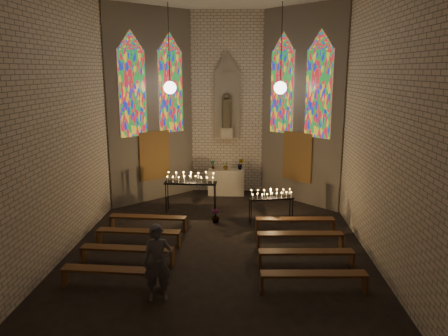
{
  "coord_description": "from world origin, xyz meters",
  "views": [
    {
      "loc": [
        0.66,
        -11.12,
        4.8
      ],
      "look_at": [
        0.1,
        1.37,
        1.98
      ],
      "focal_mm": 35.0,
      "sensor_mm": 36.0,
      "label": 1
    }
  ],
  "objects": [
    {
      "name": "floor",
      "position": [
        0.0,
        0.0,
        0.0
      ],
      "size": [
        12.0,
        12.0,
        0.0
      ],
      "primitive_type": "plane",
      "color": "black",
      "rests_on": "ground"
    },
    {
      "name": "room",
      "position": [
        -0.0,
        3.37,
        3.72
      ],
      "size": [
        8.22,
        12.43,
        7.0
      ],
      "color": "beige",
      "rests_on": "ground"
    },
    {
      "name": "altar",
      "position": [
        0.0,
        5.45,
        0.5
      ],
      "size": [
        1.4,
        0.6,
        1.0
      ],
      "primitive_type": "cube",
      "color": "beige",
      "rests_on": "ground"
    },
    {
      "name": "flower_vase_left",
      "position": [
        -0.53,
        5.51,
        1.18
      ],
      "size": [
        0.19,
        0.14,
        0.35
      ],
      "primitive_type": "imported",
      "rotation": [
        0.0,
        0.0,
        -0.07
      ],
      "color": "#4C723F",
      "rests_on": "altar"
    },
    {
      "name": "flower_vase_center",
      "position": [
        -0.01,
        5.43,
        1.17
      ],
      "size": [
        0.38,
        0.36,
        0.34
      ],
      "primitive_type": "imported",
      "rotation": [
        0.0,
        0.0,
        -0.38
      ],
      "color": "#4C723F",
      "rests_on": "altar"
    },
    {
      "name": "flower_vase_right",
      "position": [
        0.55,
        5.5,
        1.22
      ],
      "size": [
        0.27,
        0.23,
        0.44
      ],
      "primitive_type": "imported",
      "rotation": [
        0.0,
        0.0,
        -0.17
      ],
      "color": "#4C723F",
      "rests_on": "altar"
    },
    {
      "name": "aisle_flower_pot",
      "position": [
        -0.21,
        2.17,
        0.22
      ],
      "size": [
        0.26,
        0.26,
        0.44
      ],
      "primitive_type": "imported",
      "rotation": [
        0.0,
        0.0,
        -0.07
      ],
      "color": "#4C723F",
      "rests_on": "ground"
    },
    {
      "name": "votive_stand_left",
      "position": [
        -1.14,
        3.25,
        1.12
      ],
      "size": [
        1.8,
        0.49,
        1.31
      ],
      "rotation": [
        0.0,
        0.0,
        -0.04
      ],
      "color": "black",
      "rests_on": "ground"
    },
    {
      "name": "votive_stand_right",
      "position": [
        1.56,
        2.2,
        0.9
      ],
      "size": [
        1.47,
        0.61,
        1.05
      ],
      "rotation": [
        0.0,
        0.0,
        0.19
      ],
      "color": "black",
      "rests_on": "ground"
    },
    {
      "name": "pew_left_0",
      "position": [
        -2.23,
        1.39,
        0.37
      ],
      "size": [
        2.36,
        0.45,
        0.45
      ],
      "rotation": [
        0.0,
        0.0,
        -0.05
      ],
      "color": "#4E2D16",
      "rests_on": "ground"
    },
    {
      "name": "pew_right_0",
      "position": [
        2.23,
        1.39,
        0.37
      ],
      "size": [
        2.36,
        0.45,
        0.45
      ],
      "rotation": [
        0.0,
        0.0,
        0.05
      ],
      "color": "#4E2D16",
      "rests_on": "ground"
    },
    {
      "name": "pew_left_1",
      "position": [
        -2.23,
        0.19,
        0.37
      ],
      "size": [
        2.36,
        0.45,
        0.45
      ],
      "rotation": [
        0.0,
        0.0,
        -0.05
      ],
      "color": "#4E2D16",
      "rests_on": "ground"
    },
    {
      "name": "pew_right_1",
      "position": [
        2.23,
        0.19,
        0.37
      ],
      "size": [
        2.36,
        0.45,
        0.45
      ],
      "rotation": [
        0.0,
        0.0,
        0.05
      ],
      "color": "#4E2D16",
      "rests_on": "ground"
    },
    {
      "name": "pew_left_2",
      "position": [
        -2.23,
        -1.01,
        0.37
      ],
      "size": [
        2.36,
        0.45,
        0.45
      ],
      "rotation": [
        0.0,
        0.0,
        -0.05
      ],
      "color": "#4E2D16",
      "rests_on": "ground"
    },
    {
      "name": "pew_right_2",
      "position": [
        2.23,
        -1.01,
        0.37
      ],
      "size": [
        2.36,
        0.45,
        0.45
      ],
      "rotation": [
        0.0,
        0.0,
        0.05
      ],
      "color": "#4E2D16",
      "rests_on": "ground"
    },
    {
      "name": "pew_left_3",
      "position": [
        -2.23,
        -2.21,
        0.37
      ],
      "size": [
        2.36,
        0.45,
        0.45
      ],
      "rotation": [
        0.0,
        0.0,
        -0.05
      ],
      "color": "#4E2D16",
      "rests_on": "ground"
    },
    {
      "name": "pew_right_3",
      "position": [
        2.23,
        -2.21,
        0.37
      ],
      "size": [
        2.36,
        0.45,
        0.45
      ],
      "rotation": [
        0.0,
        0.0,
        0.05
      ],
      "color": "#4E2D16",
      "rests_on": "ground"
    },
    {
      "name": "visitor",
      "position": [
        -1.12,
        -2.68,
        0.84
      ],
      "size": [
        0.66,
        0.48,
        1.68
      ],
      "primitive_type": "imported",
      "rotation": [
        0.0,
        0.0,
        0.14
      ],
      "color": "#494851",
      "rests_on": "ground"
    }
  ]
}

